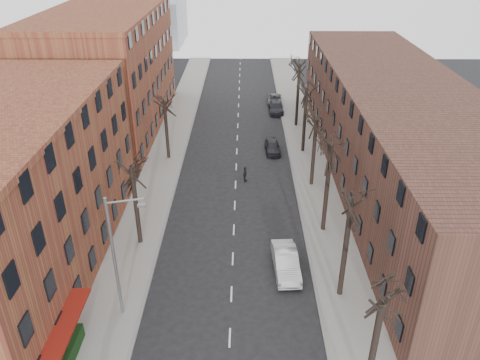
{
  "coord_description": "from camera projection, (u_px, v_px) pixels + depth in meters",
  "views": [
    {
      "loc": [
        0.86,
        -13.19,
        22.69
      ],
      "look_at": [
        0.51,
        21.55,
        4.0
      ],
      "focal_mm": 35.0,
      "sensor_mm": 36.0,
      "label": 1
    }
  ],
  "objects": [
    {
      "name": "sidewalk_right",
      "position": [
        307.0,
        155.0,
        53.09
      ],
      "size": [
        4.0,
        90.0,
        0.15
      ],
      "primitive_type": "cube",
      "color": "gray",
      "rests_on": "ground"
    },
    {
      "name": "tree_left_b",
      "position": [
        169.0,
        159.0,
        52.38
      ],
      "size": [
        5.2,
        5.2,
        9.5
      ],
      "primitive_type": null,
      "color": "black",
      "rests_on": "ground"
    },
    {
      "name": "parked_car_mid",
      "position": [
        276.0,
        107.0,
        65.34
      ],
      "size": [
        1.94,
        4.78,
        1.39
      ],
      "primitive_type": "imported",
      "rotation": [
        0.0,
        0.0,
        -0.0
      ],
      "color": "black",
      "rests_on": "ground"
    },
    {
      "name": "silver_sedan",
      "position": [
        286.0,
        262.0,
        34.81
      ],
      "size": [
        2.05,
        5.06,
        1.63
      ],
      "primitive_type": "imported",
      "rotation": [
        0.0,
        0.0,
        0.07
      ],
      "color": "#B2B5BA",
      "rests_on": "ground"
    },
    {
      "name": "tree_right_d",
      "position": [
        311.0,
        185.0,
        46.96
      ],
      "size": [
        5.2,
        5.2,
        10.0
      ],
      "primitive_type": null,
      "color": "black",
      "rests_on": "ground"
    },
    {
      "name": "tree_right_c",
      "position": [
        323.0,
        230.0,
        39.92
      ],
      "size": [
        5.2,
        5.2,
        11.6
      ],
      "primitive_type": null,
      "color": "black",
      "rests_on": "ground"
    },
    {
      "name": "parked_car_near",
      "position": [
        272.0,
        146.0,
        53.64
      ],
      "size": [
        1.82,
        4.12,
        1.38
      ],
      "primitive_type": "imported",
      "rotation": [
        0.0,
        0.0,
        0.05
      ],
      "color": "black",
      "rests_on": "ground"
    },
    {
      "name": "tree_left_a",
      "position": [
        141.0,
        243.0,
        38.29
      ],
      "size": [
        5.2,
        5.2,
        9.5
      ],
      "primitive_type": null,
      "color": "black",
      "rests_on": "ground"
    },
    {
      "name": "pedestrian_crossing",
      "position": [
        245.0,
        174.0,
        47.3
      ],
      "size": [
        0.6,
        1.0,
        1.6
      ],
      "primitive_type": "imported",
      "rotation": [
        0.0,
        0.0,
        1.33
      ],
      "color": "black",
      "rests_on": "ground"
    },
    {
      "name": "tree_right_f",
      "position": [
        296.0,
        126.0,
        61.05
      ],
      "size": [
        5.2,
        5.2,
        11.6
      ],
      "primitive_type": null,
      "color": "black",
      "rests_on": "ground"
    },
    {
      "name": "tree_right_b",
      "position": [
        339.0,
        295.0,
        32.87
      ],
      "size": [
        5.2,
        5.2,
        10.8
      ],
      "primitive_type": null,
      "color": "black",
      "rests_on": "ground"
    },
    {
      "name": "streetlight",
      "position": [
        116.0,
        253.0,
        28.87
      ],
      "size": [
        2.45,
        0.22,
        9.03
      ],
      "color": "slate",
      "rests_on": "ground"
    },
    {
      "name": "building_left_far",
      "position": [
        109.0,
        72.0,
        57.94
      ],
      "size": [
        12.0,
        28.0,
        14.0
      ],
      "primitive_type": "cube",
      "color": "brown",
      "rests_on": "ground"
    },
    {
      "name": "sidewalk_left",
      "position": [
        167.0,
        154.0,
        53.23
      ],
      "size": [
        4.0,
        90.0,
        0.15
      ],
      "primitive_type": "cube",
      "color": "gray",
      "rests_on": "ground"
    },
    {
      "name": "building_right",
      "position": [
        397.0,
        132.0,
        46.28
      ],
      "size": [
        12.0,
        50.0,
        10.0
      ],
      "primitive_type": "cube",
      "color": "#502F25",
      "rests_on": "ground"
    },
    {
      "name": "building_left_near",
      "position": [
        5.0,
        198.0,
        32.88
      ],
      "size": [
        12.0,
        26.0,
        12.0
      ],
      "primitive_type": "cube",
      "color": "brown",
      "rests_on": "ground"
    },
    {
      "name": "parked_car_far",
      "position": [
        275.0,
        99.0,
        68.72
      ],
      "size": [
        2.2,
        4.44,
        1.21
      ],
      "primitive_type": "imported",
      "rotation": [
        0.0,
        0.0,
        -0.04
      ],
      "color": "#505157",
      "rests_on": "ground"
    },
    {
      "name": "tree_right_e",
      "position": [
        302.0,
        152.0,
        54.01
      ],
      "size": [
        5.2,
        5.2,
        10.8
      ],
      "primitive_type": null,
      "color": "black",
      "rests_on": "ground"
    }
  ]
}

